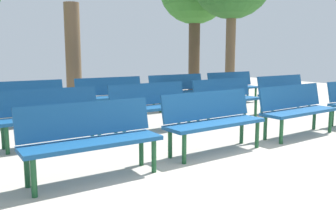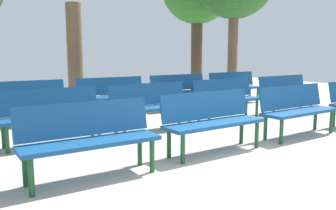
% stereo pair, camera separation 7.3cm
% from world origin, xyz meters
% --- Properties ---
extents(ground_plane, '(24.16, 24.16, 0.00)m').
position_xyz_m(ground_plane, '(0.00, 0.00, 0.00)').
color(ground_plane, '#B2A899').
extents(bench_r0_c1, '(1.61, 0.52, 0.87)m').
position_xyz_m(bench_r0_c1, '(-1.89, 1.56, 0.50)').
color(bench_r0_c1, navy).
rests_on(bench_r0_c1, ground_plane).
extents(bench_r0_c2, '(1.60, 0.50, 0.87)m').
position_xyz_m(bench_r0_c2, '(0.00, 1.61, 0.50)').
color(bench_r0_c2, navy).
rests_on(bench_r0_c2, ground_plane).
extents(bench_r0_c3, '(1.61, 0.51, 0.87)m').
position_xyz_m(bench_r0_c3, '(1.90, 1.57, 0.50)').
color(bench_r0_c3, navy).
rests_on(bench_r0_c3, ground_plane).
extents(bench_r1_c1, '(1.61, 0.51, 0.87)m').
position_xyz_m(bench_r1_c1, '(-1.82, 3.37, 0.50)').
color(bench_r1_c1, navy).
rests_on(bench_r1_c1, ground_plane).
extents(bench_r1_c2, '(1.60, 0.50, 0.87)m').
position_xyz_m(bench_r1_c2, '(0.02, 3.34, 0.50)').
color(bench_r1_c2, navy).
rests_on(bench_r1_c2, ground_plane).
extents(bench_r1_c3, '(1.61, 0.51, 0.87)m').
position_xyz_m(bench_r1_c3, '(1.92, 3.37, 0.50)').
color(bench_r1_c3, navy).
rests_on(bench_r1_c3, ground_plane).
extents(bench_r1_c4, '(1.60, 0.48, 0.87)m').
position_xyz_m(bench_r1_c4, '(3.87, 3.35, 0.50)').
color(bench_r1_c4, navy).
rests_on(bench_r1_c4, ground_plane).
extents(bench_r2_c1, '(1.61, 0.52, 0.87)m').
position_xyz_m(bench_r2_c1, '(-1.80, 5.20, 0.50)').
color(bench_r2_c1, navy).
rests_on(bench_r2_c1, ground_plane).
extents(bench_r2_c2, '(1.62, 0.54, 0.87)m').
position_xyz_m(bench_r2_c2, '(0.07, 5.16, 0.50)').
color(bench_r2_c2, navy).
rests_on(bench_r2_c2, ground_plane).
extents(bench_r2_c3, '(1.62, 0.53, 0.87)m').
position_xyz_m(bench_r2_c3, '(1.95, 5.13, 0.50)').
color(bench_r2_c3, navy).
rests_on(bench_r2_c3, ground_plane).
extents(bench_r2_c4, '(1.61, 0.52, 0.87)m').
position_xyz_m(bench_r2_c4, '(3.89, 5.16, 0.50)').
color(bench_r2_c4, navy).
rests_on(bench_r2_c4, ground_plane).
extents(tree_2, '(0.39, 0.39, 2.67)m').
position_xyz_m(tree_2, '(-0.25, 6.67, 1.34)').
color(tree_2, brown).
rests_on(tree_2, ground_plane).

